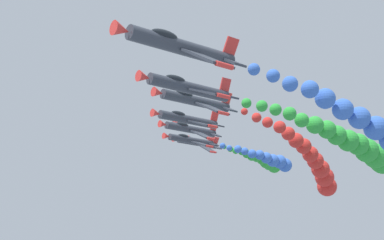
{
  "coord_description": "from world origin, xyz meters",
  "views": [
    {
      "loc": [
        -56.94,
        44.69,
        43.69
      ],
      "look_at": [
        0.0,
        0.0,
        62.49
      ],
      "focal_mm": 53.96,
      "sensor_mm": 36.0,
      "label": 1
    }
  ],
  "objects_px": {
    "airplane_right_inner": "(195,101)",
    "airplane_trailing": "(190,140)",
    "airplane_lead": "(181,47)",
    "airplane_right_outer": "(190,129)",
    "airplane_left_outer": "(188,119)",
    "airplane_left_inner": "(188,87)",
    "airplane_high_slot": "(197,143)"
  },
  "relations": [
    {
      "from": "airplane_left_inner",
      "to": "airplane_right_outer",
      "type": "height_order",
      "value": "airplane_right_outer"
    },
    {
      "from": "airplane_lead",
      "to": "airplane_right_outer",
      "type": "xyz_separation_m",
      "value": [
        35.5,
        -28.47,
        5.03
      ]
    },
    {
      "from": "airplane_right_outer",
      "to": "airplane_high_slot",
      "type": "height_order",
      "value": "airplane_high_slot"
    },
    {
      "from": "airplane_right_outer",
      "to": "airplane_trailing",
      "type": "xyz_separation_m",
      "value": [
        8.47,
        -6.7,
        0.72
      ]
    },
    {
      "from": "airplane_trailing",
      "to": "airplane_right_inner",
      "type": "bearing_deg",
      "value": 142.85
    },
    {
      "from": "airplane_lead",
      "to": "airplane_right_inner",
      "type": "height_order",
      "value": "airplane_right_inner"
    },
    {
      "from": "airplane_left_inner",
      "to": "airplane_high_slot",
      "type": "bearing_deg",
      "value": -39.46
    },
    {
      "from": "airplane_left_inner",
      "to": "airplane_right_outer",
      "type": "relative_size",
      "value": 1.0
    },
    {
      "from": "airplane_left_outer",
      "to": "airplane_high_slot",
      "type": "bearing_deg",
      "value": -40.66
    },
    {
      "from": "airplane_left_outer",
      "to": "airplane_high_slot",
      "type": "xyz_separation_m",
      "value": [
        25.62,
        -22.01,
        4.26
      ]
    },
    {
      "from": "airplane_right_outer",
      "to": "airplane_right_inner",
      "type": "bearing_deg",
      "value": 143.41
    },
    {
      "from": "airplane_trailing",
      "to": "airplane_high_slot",
      "type": "distance_m",
      "value": 11.57
    },
    {
      "from": "airplane_right_outer",
      "to": "airplane_high_slot",
      "type": "bearing_deg",
      "value": -41.27
    },
    {
      "from": "airplane_left_outer",
      "to": "airplane_high_slot",
      "type": "distance_m",
      "value": 34.04
    },
    {
      "from": "airplane_right_outer",
      "to": "airplane_trailing",
      "type": "bearing_deg",
      "value": -38.36
    },
    {
      "from": "airplane_lead",
      "to": "airplane_right_outer",
      "type": "bearing_deg",
      "value": -38.72
    },
    {
      "from": "airplane_right_inner",
      "to": "airplane_trailing",
      "type": "xyz_separation_m",
      "value": [
        26.89,
        -20.37,
        3.05
      ]
    },
    {
      "from": "airplane_right_outer",
      "to": "airplane_trailing",
      "type": "height_order",
      "value": "airplane_trailing"
    },
    {
      "from": "airplane_right_inner",
      "to": "airplane_left_outer",
      "type": "bearing_deg",
      "value": -33.6
    },
    {
      "from": "airplane_left_inner",
      "to": "airplane_right_inner",
      "type": "relative_size",
      "value": 1.0
    },
    {
      "from": "airplane_lead",
      "to": "airplane_left_inner",
      "type": "xyz_separation_m",
      "value": [
        9.92,
        -8.32,
        1.13
      ]
    },
    {
      "from": "airplane_right_inner",
      "to": "airplane_high_slot",
      "type": "relative_size",
      "value": 1.0
    },
    {
      "from": "airplane_right_outer",
      "to": "airplane_lead",
      "type": "bearing_deg",
      "value": 141.28
    },
    {
      "from": "airplane_right_inner",
      "to": "airplane_trailing",
      "type": "distance_m",
      "value": 33.87
    },
    {
      "from": "airplane_left_inner",
      "to": "airplane_right_outer",
      "type": "bearing_deg",
      "value": -38.22
    },
    {
      "from": "airplane_lead",
      "to": "airplane_left_outer",
      "type": "bearing_deg",
      "value": -38.46
    },
    {
      "from": "airplane_lead",
      "to": "airplane_right_outer",
      "type": "distance_m",
      "value": 45.78
    },
    {
      "from": "airplane_lead",
      "to": "airplane_left_outer",
      "type": "xyz_separation_m",
      "value": [
        26.54,
        -21.07,
        3.51
      ]
    },
    {
      "from": "airplane_lead",
      "to": "airplane_trailing",
      "type": "xyz_separation_m",
      "value": [
        43.97,
        -35.16,
        5.75
      ]
    },
    {
      "from": "airplane_trailing",
      "to": "airplane_right_outer",
      "type": "bearing_deg",
      "value": 141.64
    },
    {
      "from": "airplane_lead",
      "to": "airplane_left_outer",
      "type": "distance_m",
      "value": 34.07
    },
    {
      "from": "airplane_right_inner",
      "to": "airplane_high_slot",
      "type": "distance_m",
      "value": 45.35
    }
  ]
}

